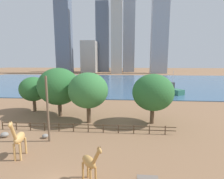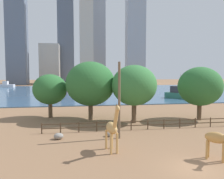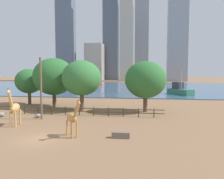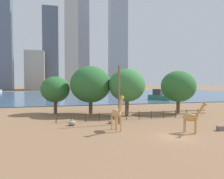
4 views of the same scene
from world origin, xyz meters
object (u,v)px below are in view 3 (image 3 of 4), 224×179
at_px(giraffe_tall, 72,118).
at_px(giraffe_companion, 14,108).
at_px(tree_left_small, 29,81).
at_px(boulder_near_fence, 1,114).
at_px(boat_ferry, 52,81).
at_px(boat_sailboat, 95,83).
at_px(tree_left_large, 146,80).
at_px(feeding_trough, 121,135).
at_px(boulder_by_pole, 38,116).
at_px(boat_tug, 180,90).
at_px(tree_center_broad, 82,78).
at_px(utility_pole, 41,89).
at_px(tree_right_tall, 54,77).

xyz_separation_m(giraffe_tall, giraffe_companion, (-8.41, 3.36, 0.31)).
bearing_deg(tree_left_small, giraffe_companion, -66.28).
relative_size(boulder_near_fence, boat_ferry, 0.14).
distance_m(giraffe_tall, boat_sailboat, 87.17).
distance_m(giraffe_tall, tree_left_large, 17.40).
relative_size(feeding_trough, tree_left_small, 0.25).
relative_size(boulder_by_pole, boat_tug, 0.10).
bearing_deg(tree_left_large, boulder_near_fence, -161.18).
bearing_deg(tree_center_broad, giraffe_companion, -113.73).
height_order(boulder_by_pole, boat_ferry, boat_ferry).
height_order(boulder_near_fence, boulder_by_pole, boulder_near_fence).
distance_m(giraffe_companion, feeding_trough, 13.78).
xyz_separation_m(tree_center_broad, boat_sailboat, (-13.41, 70.58, -4.31)).
distance_m(giraffe_companion, utility_pole, 4.84).
distance_m(giraffe_tall, boat_ferry, 121.03).
relative_size(boulder_near_fence, boulder_by_pole, 1.27).
bearing_deg(boat_ferry, tree_left_large, -51.09).
height_order(boat_ferry, boat_tug, boat_tug).
xyz_separation_m(boulder_by_pole, tree_center_broad, (4.64, 6.61, 5.27)).
xyz_separation_m(giraffe_tall, boat_ferry, (-49.97, 110.22, -0.61)).
bearing_deg(giraffe_tall, giraffe_companion, -154.86).
height_order(tree_center_broad, boat_tug, tree_center_broad).
distance_m(giraffe_companion, boulder_near_fence, 7.39).
bearing_deg(boat_sailboat, tree_right_tall, 44.68).
xyz_separation_m(feeding_trough, boat_sailboat, (-21.61, 85.22, 0.95)).
height_order(boulder_by_pole, boat_tug, boat_tug).
relative_size(tree_left_large, tree_left_small, 1.16).
distance_m(utility_pole, tree_center_broad, 8.42).
bearing_deg(feeding_trough, boulder_by_pole, 148.00).
xyz_separation_m(utility_pole, boat_sailboat, (-9.76, 78.06, -3.04)).
distance_m(boulder_by_pole, boat_ferry, 110.20).
distance_m(giraffe_tall, giraffe_companion, 9.07).
bearing_deg(tree_center_broad, feeding_trough, -60.74).
relative_size(giraffe_tall, feeding_trough, 2.23).
relative_size(feeding_trough, boat_ferry, 0.23).
bearing_deg(utility_pole, boat_sailboat, 97.12).
height_order(giraffe_tall, tree_center_broad, tree_center_broad).
bearing_deg(tree_left_small, tree_left_large, -13.02).
xyz_separation_m(giraffe_tall, tree_left_small, (-16.07, 20.81, 2.78)).
height_order(giraffe_tall, boulder_by_pole, giraffe_tall).
bearing_deg(boat_tug, boulder_near_fence, -74.09).
xyz_separation_m(giraffe_companion, boulder_near_fence, (-5.27, 4.83, -1.88)).
bearing_deg(boat_ferry, feeding_trough, -55.74).
bearing_deg(boulder_near_fence, boulder_by_pole, 1.65).
relative_size(tree_center_broad, boat_sailboat, 1.21).
distance_m(tree_right_tall, boat_ferry, 100.74).
distance_m(giraffe_companion, boat_ferry, 114.66).
xyz_separation_m(tree_left_large, boat_tug, (10.01, 28.01, -3.89)).
height_order(feeding_trough, boat_tug, boat_tug).
bearing_deg(tree_left_small, boat_sailboat, 90.57).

